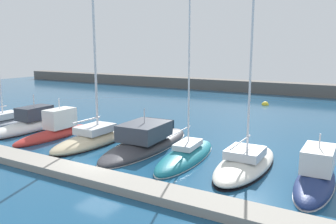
# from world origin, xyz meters

# --- Properties ---
(ground_plane) EXTENTS (120.00, 120.00, 0.00)m
(ground_plane) POSITION_xyz_m (0.00, 0.00, 0.00)
(ground_plane) COLOR navy
(dock_pier) EXTENTS (35.46, 1.69, 0.43)m
(dock_pier) POSITION_xyz_m (0.00, -1.91, 0.21)
(dock_pier) COLOR gray
(dock_pier) RESTS_ON ground_plane
(breakwater_seawall) EXTENTS (108.00, 2.88, 1.83)m
(breakwater_seawall) POSITION_xyz_m (0.00, 39.89, 0.92)
(breakwater_seawall) COLOR #5B5651
(breakwater_seawall) RESTS_ON ground_plane
(sailboat_slate_nearest) EXTENTS (2.96, 8.67, 18.47)m
(sailboat_slate_nearest) POSITION_xyz_m (-15.30, 3.93, 0.34)
(sailboat_slate_nearest) COLOR slate
(sailboat_slate_nearest) RESTS_ON ground_plane
(motorboat_white_second) EXTENTS (2.61, 9.11, 3.35)m
(motorboat_white_second) POSITION_xyz_m (-11.50, 4.23, 0.49)
(motorboat_white_second) COLOR white
(motorboat_white_second) RESTS_ON ground_plane
(motorboat_red_third) EXTENTS (1.86, 7.52, 3.38)m
(motorboat_red_third) POSITION_xyz_m (-7.86, 3.70, 0.54)
(motorboat_red_third) COLOR #B72D28
(motorboat_red_third) RESTS_ON ground_plane
(sailboat_sand_fourth) EXTENTS (2.67, 8.31, 13.43)m
(sailboat_sand_fourth) POSITION_xyz_m (-3.82, 3.75, 0.39)
(sailboat_sand_fourth) COLOR beige
(sailboat_sand_fourth) RESTS_ON ground_plane
(motorboat_charcoal_fifth) EXTENTS (3.67, 10.71, 3.25)m
(motorboat_charcoal_fifth) POSITION_xyz_m (0.19, 4.82, 0.41)
(motorboat_charcoal_fifth) COLOR #2D2D33
(motorboat_charcoal_fifth) RESTS_ON ground_plane
(sailboat_teal_sixth) EXTENTS (2.75, 7.90, 12.46)m
(sailboat_teal_sixth) POSITION_xyz_m (3.89, 3.83, 0.22)
(sailboat_teal_sixth) COLOR #19707F
(sailboat_teal_sixth) RESTS_ON ground_plane
(sailboat_ivory_seventh) EXTENTS (2.75, 8.03, 13.95)m
(sailboat_ivory_seventh) POSITION_xyz_m (7.72, 4.11, 0.35)
(sailboat_ivory_seventh) COLOR silver
(sailboat_ivory_seventh) RESTS_ON ground_plane
(motorboat_navy_eighth) EXTENTS (1.93, 6.55, 3.00)m
(motorboat_navy_eighth) POSITION_xyz_m (11.68, 3.39, 0.49)
(motorboat_navy_eighth) COLOR navy
(motorboat_navy_eighth) RESTS_ON ground_plane
(mooring_buoy_yellow) EXTENTS (0.90, 0.90, 0.90)m
(mooring_buoy_yellow) POSITION_xyz_m (2.60, 27.94, 0.00)
(mooring_buoy_yellow) COLOR yellow
(mooring_buoy_yellow) RESTS_ON ground_plane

